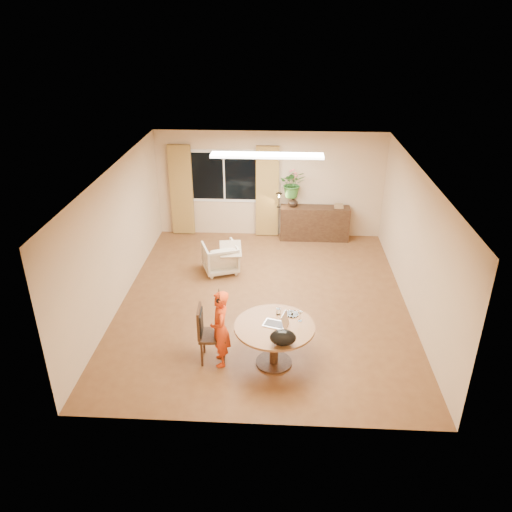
{
  "coord_description": "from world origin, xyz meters",
  "views": [
    {
      "loc": [
        0.31,
        -8.36,
        5.09
      ],
      "look_at": [
        -0.14,
        -0.2,
        1.07
      ],
      "focal_mm": 35.0,
      "sensor_mm": 36.0,
      "label": 1
    }
  ],
  "objects_px": {
    "dining_table": "(274,334)",
    "child": "(220,329)",
    "sideboard": "(314,223)",
    "armchair": "(220,258)",
    "dining_chair": "(213,334)"
  },
  "relations": [
    {
      "from": "dining_table",
      "to": "child",
      "type": "distance_m",
      "value": 0.85
    },
    {
      "from": "dining_table",
      "to": "child",
      "type": "height_order",
      "value": "child"
    },
    {
      "from": "sideboard",
      "to": "armchair",
      "type": "bearing_deg",
      "value": -138.96
    },
    {
      "from": "dining_table",
      "to": "dining_chair",
      "type": "xyz_separation_m",
      "value": [
        -0.97,
        0.05,
        -0.08
      ]
    },
    {
      "from": "dining_table",
      "to": "dining_chair",
      "type": "relative_size",
      "value": 1.3
    },
    {
      "from": "armchair",
      "to": "sideboard",
      "type": "bearing_deg",
      "value": -159.26
    },
    {
      "from": "dining_table",
      "to": "dining_chair",
      "type": "height_order",
      "value": "dining_chair"
    },
    {
      "from": "dining_chair",
      "to": "child",
      "type": "height_order",
      "value": "child"
    },
    {
      "from": "dining_table",
      "to": "armchair",
      "type": "relative_size",
      "value": 1.78
    },
    {
      "from": "child",
      "to": "sideboard",
      "type": "distance_m",
      "value": 5.25
    },
    {
      "from": "child",
      "to": "armchair",
      "type": "relative_size",
      "value": 1.82
    },
    {
      "from": "dining_table",
      "to": "sideboard",
      "type": "height_order",
      "value": "sideboard"
    },
    {
      "from": "dining_chair",
      "to": "armchair",
      "type": "height_order",
      "value": "dining_chair"
    },
    {
      "from": "dining_chair",
      "to": "child",
      "type": "distance_m",
      "value": 0.22
    },
    {
      "from": "child",
      "to": "sideboard",
      "type": "xyz_separation_m",
      "value": [
        1.72,
        4.95,
        -0.23
      ]
    }
  ]
}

